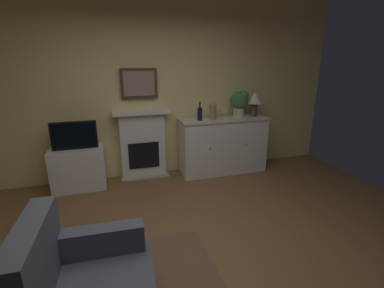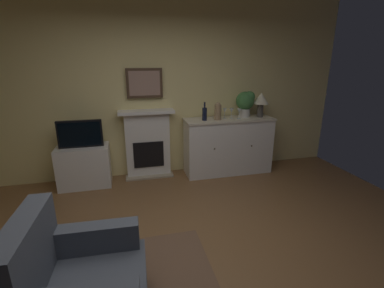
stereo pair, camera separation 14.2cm
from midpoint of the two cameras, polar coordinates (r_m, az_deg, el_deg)
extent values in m
cube|color=brown|center=(2.89, 0.75, -24.24)|extent=(6.33, 4.68, 0.10)
cube|color=#EAD68C|center=(4.45, -6.84, 12.27)|extent=(6.33, 0.06, 2.96)
cube|color=white|center=(4.50, -8.29, -0.19)|extent=(0.70, 0.18, 1.05)
cube|color=tan|center=(4.58, -7.89, -6.64)|extent=(0.77, 0.20, 0.03)
cube|color=black|center=(4.45, -8.09, -2.20)|extent=(0.48, 0.02, 0.42)
cube|color=white|center=(4.34, -8.57, 6.65)|extent=(0.87, 0.27, 0.05)
cube|color=#473323|center=(4.35, -8.92, 12.38)|extent=(0.55, 0.03, 0.45)
cube|color=#9E7A6B|center=(4.33, -8.90, 12.36)|extent=(0.47, 0.01, 0.37)
cube|color=white|center=(4.65, 8.35, -0.54)|extent=(1.44, 0.45, 0.90)
cube|color=beige|center=(4.53, 8.61, 5.09)|extent=(1.47, 0.48, 0.03)
sphere|color=brown|center=(4.31, 5.66, -1.00)|extent=(0.02, 0.02, 0.02)
sphere|color=brown|center=(4.56, 13.18, -0.38)|extent=(0.02, 0.02, 0.02)
cylinder|color=#4C4742|center=(4.74, 14.84, 6.78)|extent=(0.10, 0.10, 0.22)
cone|color=#EFE5C6|center=(4.71, 15.03, 9.17)|extent=(0.26, 0.26, 0.18)
cylinder|color=black|center=(4.32, 3.57, 6.22)|extent=(0.08, 0.08, 0.20)
cylinder|color=black|center=(4.30, 3.61, 8.11)|extent=(0.03, 0.03, 0.09)
cylinder|color=silver|center=(4.52, 7.65, 5.34)|extent=(0.06, 0.06, 0.00)
cylinder|color=silver|center=(4.51, 7.68, 5.93)|extent=(0.01, 0.01, 0.09)
cone|color=silver|center=(4.50, 7.72, 6.92)|extent=(0.07, 0.07, 0.07)
cylinder|color=silver|center=(4.55, 9.05, 5.33)|extent=(0.06, 0.06, 0.00)
cylinder|color=silver|center=(4.54, 9.07, 5.92)|extent=(0.01, 0.01, 0.09)
cone|color=silver|center=(4.52, 9.12, 6.91)|extent=(0.07, 0.07, 0.07)
cylinder|color=silver|center=(4.54, 10.61, 5.23)|extent=(0.06, 0.06, 0.00)
cylinder|color=silver|center=(4.53, 10.65, 5.82)|extent=(0.01, 0.01, 0.09)
cone|color=silver|center=(4.51, 10.70, 6.81)|extent=(0.07, 0.07, 0.07)
cylinder|color=#9E7F5B|center=(4.38, 6.31, 6.56)|extent=(0.11, 0.11, 0.24)
sphere|color=#9E7F5B|center=(4.36, 6.36, 8.11)|extent=(0.08, 0.08, 0.08)
cube|color=white|center=(4.43, -20.61, -4.36)|extent=(0.75, 0.42, 0.62)
cube|color=black|center=(4.26, -21.36, 1.97)|extent=(0.62, 0.06, 0.40)
cube|color=black|center=(4.23, -21.42, 1.86)|extent=(0.57, 0.01, 0.35)
cylinder|color=beige|center=(4.67, 11.71, 6.36)|extent=(0.18, 0.18, 0.14)
sphere|color=#3D753D|center=(4.64, 11.86, 8.78)|extent=(0.30, 0.30, 0.30)
sphere|color=#3D753D|center=(4.63, 12.75, 9.58)|extent=(0.18, 0.18, 0.18)
cube|color=#474C56|center=(2.11, -29.32, -19.79)|extent=(0.19, 0.77, 0.50)
cube|color=#474C56|center=(2.36, -18.41, -18.10)|extent=(0.73, 0.17, 0.22)
cylinder|color=#473323|center=(2.64, -9.13, -26.34)|extent=(0.05, 0.05, 0.10)
camera|label=1|loc=(0.07, -88.60, 0.44)|focal=25.64mm
camera|label=2|loc=(0.07, 91.40, -0.44)|focal=25.64mm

